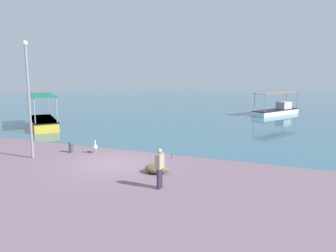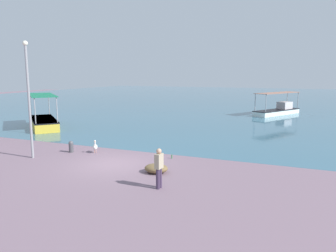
# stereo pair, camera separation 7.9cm
# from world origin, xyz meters

# --- Properties ---
(ground) EXTENTS (120.00, 120.00, 0.00)m
(ground) POSITION_xyz_m (0.00, 0.00, 0.00)
(ground) COLOR slate
(harbor_water) EXTENTS (110.00, 90.00, 0.00)m
(harbor_water) POSITION_xyz_m (0.00, 48.00, 0.00)
(harbor_water) COLOR #386379
(harbor_water) RESTS_ON ground
(fishing_boat_center) EXTENTS (5.99, 5.63, 2.87)m
(fishing_boat_center) POSITION_xyz_m (-11.77, 7.59, 0.57)
(fishing_boat_center) COLOR gold
(fishing_boat_center) RESTS_ON harbor_water
(fishing_boat_outer) EXTENTS (4.79, 6.75, 2.52)m
(fishing_boat_outer) POSITION_xyz_m (6.42, 25.04, 0.57)
(fishing_boat_outer) COLOR white
(fishing_boat_outer) RESTS_ON harbor_water
(pelican) EXTENTS (0.57, 0.71, 0.80)m
(pelican) POSITION_xyz_m (-2.26, 1.66, 0.38)
(pelican) COLOR #E0997A
(pelican) RESTS_ON ground
(lamp_post) EXTENTS (0.28, 0.28, 6.43)m
(lamp_post) POSITION_xyz_m (-4.84, -0.66, 3.58)
(lamp_post) COLOR gray
(lamp_post) RESTS_ON ground
(mooring_bollard) EXTENTS (0.29, 0.29, 0.70)m
(mooring_bollard) POSITION_xyz_m (-3.67, 1.21, 0.37)
(mooring_bollard) COLOR #47474C
(mooring_bollard) RESTS_ON ground
(fisherman_standing) EXTENTS (0.26, 0.42, 1.69)m
(fisherman_standing) POSITION_xyz_m (3.76, -2.43, 0.91)
(fisherman_standing) COLOR #3B2C45
(fisherman_standing) RESTS_ON ground
(net_pile) EXTENTS (1.14, 0.97, 0.43)m
(net_pile) POSITION_xyz_m (2.75, -0.53, 0.21)
(net_pile) COLOR brown
(net_pile) RESTS_ON ground
(glass_bottle) EXTENTS (0.07, 0.07, 0.27)m
(glass_bottle) POSITION_xyz_m (2.47, 2.20, 0.11)
(glass_bottle) COLOR #3F7F4C
(glass_bottle) RESTS_ON ground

